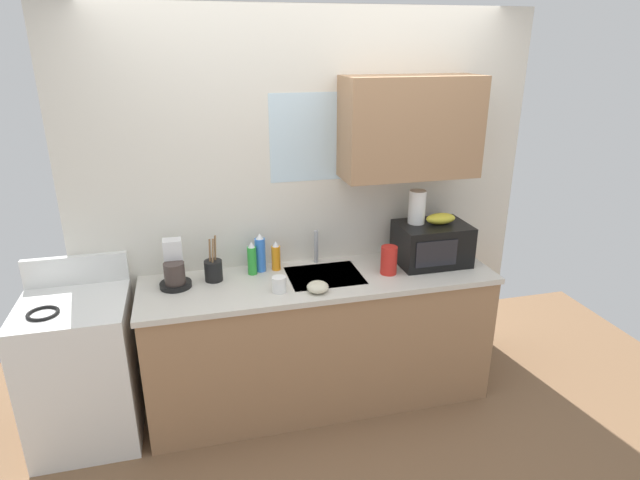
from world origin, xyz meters
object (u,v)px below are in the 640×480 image
object	(u,v)px
stove_range	(83,370)
coffee_maker	(174,269)
paper_towel_roll	(417,207)
microwave	(432,244)
dish_soap_bottle_orange	(276,256)
banana_bunch	(441,219)
dish_soap_bottle_blue	(260,253)
small_bowl	(318,287)
mug_white	(279,284)
dish_soap_bottle_green	(252,259)
cereal_canister	(389,260)
utensil_crock	(213,270)

from	to	relation	value
stove_range	coffee_maker	bearing A→B (deg)	10.24
paper_towel_roll	microwave	bearing A→B (deg)	-27.38
coffee_maker	dish_soap_bottle_orange	world-z (taller)	coffee_maker
banana_bunch	dish_soap_bottle_blue	world-z (taller)	banana_bunch
banana_bunch	small_bowl	xyz separation A→B (m)	(-0.89, -0.25, -0.27)
coffee_maker	mug_white	xyz separation A→B (m)	(0.59, -0.25, -0.06)
dish_soap_bottle_orange	dish_soap_bottle_blue	bearing A→B (deg)	177.62
dish_soap_bottle_blue	dish_soap_bottle_green	distance (m)	0.07
coffee_maker	mug_white	world-z (taller)	coffee_maker
mug_white	small_bowl	distance (m)	0.23
dish_soap_bottle_green	mug_white	bearing A→B (deg)	-68.27
coffee_maker	small_bowl	size ratio (longest dim) A/B	2.15
dish_soap_bottle_blue	mug_white	xyz separation A→B (m)	(0.06, -0.33, -0.07)
mug_white	stove_range	bearing A→B (deg)	173.03
cereal_canister	utensil_crock	size ratio (longest dim) A/B	0.62
stove_range	dish_soap_bottle_green	bearing A→B (deg)	8.31
dish_soap_bottle_blue	dish_soap_bottle_green	xyz separation A→B (m)	(-0.06, -0.04, -0.02)
coffee_maker	cereal_canister	xyz separation A→B (m)	(1.32, -0.16, -0.01)
coffee_maker	mug_white	size ratio (longest dim) A/B	2.95
microwave	mug_white	xyz separation A→B (m)	(-1.06, -0.19, -0.09)
stove_range	small_bowl	xyz separation A→B (m)	(1.39, -0.20, 0.47)
dish_soap_bottle_orange	cereal_canister	world-z (taller)	dish_soap_bottle_orange
dish_soap_bottle_blue	small_bowl	world-z (taller)	dish_soap_bottle_blue
mug_white	small_bowl	bearing A→B (deg)	-15.26
banana_bunch	cereal_canister	world-z (taller)	banana_bunch
paper_towel_roll	utensil_crock	world-z (taller)	paper_towel_roll
microwave	small_bowl	distance (m)	0.88
paper_towel_roll	utensil_crock	bearing A→B (deg)	179.14
coffee_maker	utensil_crock	world-z (taller)	utensil_crock
dish_soap_bottle_green	small_bowl	distance (m)	0.50
paper_towel_roll	stove_range	bearing A→B (deg)	-177.41
microwave	banana_bunch	size ratio (longest dim) A/B	2.30
stove_range	paper_towel_roll	xyz separation A→B (m)	(2.14, 0.10, 0.82)
stove_range	mug_white	xyz separation A→B (m)	(1.17, -0.14, 0.49)
microwave	small_bowl	bearing A→B (deg)	-163.57
small_bowl	cereal_canister	bearing A→B (deg)	16.60
microwave	banana_bunch	xyz separation A→B (m)	(0.05, 0.00, 0.17)
coffee_maker	mug_white	distance (m)	0.65
mug_white	utensil_crock	bearing A→B (deg)	144.41
microwave	utensil_crock	xyz separation A→B (m)	(-1.43, 0.07, -0.06)
stove_range	banana_bunch	bearing A→B (deg)	1.17
cereal_canister	dish_soap_bottle_green	bearing A→B (deg)	166.14
microwave	dish_soap_bottle_green	bearing A→B (deg)	174.72
paper_towel_roll	dish_soap_bottle_green	size ratio (longest dim) A/B	1.02
cereal_canister	dish_soap_bottle_blue	bearing A→B (deg)	162.66
coffee_maker	paper_towel_roll	bearing A→B (deg)	-0.31
paper_towel_roll	dish_soap_bottle_green	world-z (taller)	paper_towel_roll
banana_bunch	small_bowl	distance (m)	0.97
dish_soap_bottle_orange	stove_range	bearing A→B (deg)	-171.25
mug_white	microwave	bearing A→B (deg)	10.06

